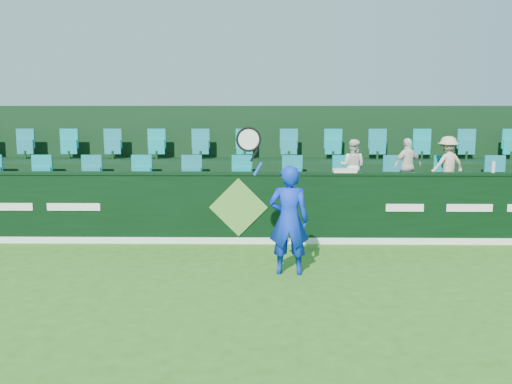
{
  "coord_description": "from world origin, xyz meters",
  "views": [
    {
      "loc": [
        0.48,
        -6.6,
        2.53
      ],
      "look_at": [
        0.34,
        2.8,
        1.15
      ],
      "focal_mm": 40.0,
      "sensor_mm": 36.0,
      "label": 1
    }
  ],
  "objects_px": {
    "spectator_left": "(353,166)",
    "spectator_middle": "(408,166)",
    "tennis_player": "(288,219)",
    "towel": "(345,171)",
    "drinks_bottle": "(493,167)",
    "spectator_right": "(447,165)"
  },
  "relations": [
    {
      "from": "spectator_left",
      "to": "spectator_middle",
      "type": "bearing_deg",
      "value": -156.09
    },
    {
      "from": "spectator_left",
      "to": "spectator_middle",
      "type": "height_order",
      "value": "spectator_middle"
    },
    {
      "from": "tennis_player",
      "to": "towel",
      "type": "relative_size",
      "value": 5.45
    },
    {
      "from": "towel",
      "to": "drinks_bottle",
      "type": "bearing_deg",
      "value": 0.0
    },
    {
      "from": "tennis_player",
      "to": "drinks_bottle",
      "type": "relative_size",
      "value": 11.11
    },
    {
      "from": "spectator_right",
      "to": "towel",
      "type": "height_order",
      "value": "spectator_right"
    },
    {
      "from": "spectator_left",
      "to": "drinks_bottle",
      "type": "relative_size",
      "value": 5.26
    },
    {
      "from": "spectator_left",
      "to": "towel",
      "type": "height_order",
      "value": "spectator_left"
    },
    {
      "from": "spectator_middle",
      "to": "drinks_bottle",
      "type": "xyz_separation_m",
      "value": [
        1.31,
        -1.12,
        0.09
      ]
    },
    {
      "from": "drinks_bottle",
      "to": "tennis_player",
      "type": "bearing_deg",
      "value": -152.24
    },
    {
      "from": "spectator_middle",
      "to": "drinks_bottle",
      "type": "bearing_deg",
      "value": 115.84
    },
    {
      "from": "towel",
      "to": "drinks_bottle",
      "type": "distance_m",
      "value": 2.76
    },
    {
      "from": "spectator_middle",
      "to": "spectator_left",
      "type": "bearing_deg",
      "value": -23.58
    },
    {
      "from": "spectator_middle",
      "to": "spectator_right",
      "type": "distance_m",
      "value": 0.82
    },
    {
      "from": "spectator_middle",
      "to": "towel",
      "type": "height_order",
      "value": "spectator_middle"
    },
    {
      "from": "tennis_player",
      "to": "spectator_left",
      "type": "xyz_separation_m",
      "value": [
        1.45,
        3.17,
        0.49
      ]
    },
    {
      "from": "spectator_left",
      "to": "drinks_bottle",
      "type": "height_order",
      "value": "spectator_left"
    },
    {
      "from": "spectator_right",
      "to": "drinks_bottle",
      "type": "xyz_separation_m",
      "value": [
        0.49,
        -1.12,
        0.07
      ]
    },
    {
      "from": "tennis_player",
      "to": "spectator_right",
      "type": "height_order",
      "value": "tennis_player"
    },
    {
      "from": "spectator_middle",
      "to": "drinks_bottle",
      "type": "distance_m",
      "value": 1.72
    },
    {
      "from": "spectator_left",
      "to": "spectator_right",
      "type": "bearing_deg",
      "value": -156.09
    },
    {
      "from": "spectator_left",
      "to": "spectator_middle",
      "type": "xyz_separation_m",
      "value": [
        1.13,
        0.0,
        0.01
      ]
    }
  ]
}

